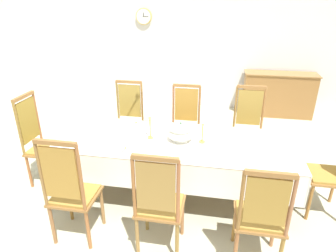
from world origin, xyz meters
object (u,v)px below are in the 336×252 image
at_px(chair_north_b, 185,124).
at_px(chair_head_west, 40,140).
at_px(chair_south_c, 261,215).
at_px(spoon_secondary, 136,123).
at_px(candlestick_east, 203,132).
at_px(chair_north_a, 128,120).
at_px(dining_table, 176,146).
at_px(soup_tureen, 181,132).
at_px(chair_south_a, 70,190).
at_px(chair_north_c, 248,128).
at_px(bowl_near_right, 145,124).
at_px(spoon_primary, 125,149).
at_px(chair_head_east, 336,167).
at_px(sideboard, 278,94).
at_px(mounted_clock, 144,16).
at_px(chair_south_b, 159,202).
at_px(candlestick_west, 150,126).
at_px(bowl_near_left, 135,149).

distance_m(chair_north_b, chair_head_west, 2.00).
height_order(chair_south_c, spoon_secondary, chair_south_c).
bearing_deg(chair_head_west, candlestick_east, 90.00).
height_order(chair_north_a, spoon_secondary, chair_north_a).
distance_m(dining_table, soup_tureen, 0.20).
bearing_deg(chair_north_b, spoon_secondary, 41.41).
distance_m(chair_south_a, chair_north_c, 2.57).
bearing_deg(chair_south_c, chair_south_a, -179.80).
height_order(chair_north_c, bowl_near_right, chair_north_c).
distance_m(chair_south_a, spoon_primary, 0.73).
height_order(chair_north_a, chair_head_east, chair_head_east).
height_order(chair_south_c, sideboard, chair_south_c).
bearing_deg(candlestick_east, mounted_clock, 114.61).
distance_m(chair_south_b, spoon_primary, 0.81).
relative_size(chair_south_b, bowl_near_right, 6.00).
distance_m(chair_south_b, chair_head_west, 2.00).
height_order(chair_north_b, chair_north_c, chair_north_c).
height_order(chair_north_c, sideboard, chair_north_c).
bearing_deg(chair_north_b, chair_north_c, -179.90).
height_order(chair_south_b, chair_south_c, chair_south_b).
relative_size(chair_south_c, candlestick_west, 2.85).
bearing_deg(soup_tureen, bowl_near_left, -142.86).
distance_m(chair_south_c, spoon_primary, 1.56).
height_order(chair_south_a, chair_north_b, chair_south_a).
distance_m(chair_south_a, chair_north_b, 2.04).
bearing_deg(candlestick_west, bowl_near_right, 113.74).
xyz_separation_m(chair_north_b, chair_south_c, (0.91, -1.83, -0.02)).
bearing_deg(chair_head_west, chair_south_c, 71.20).
bearing_deg(spoon_primary, chair_north_a, 114.64).
height_order(bowl_near_left, spoon_primary, bowl_near_left).
xyz_separation_m(candlestick_west, spoon_primary, (-0.21, -0.32, -0.15)).
bearing_deg(dining_table, chair_north_c, 45.61).
xyz_separation_m(chair_head_west, spoon_secondary, (1.19, 0.40, 0.16)).
distance_m(chair_south_a, candlestick_west, 1.13).
height_order(chair_south_c, candlestick_east, candlestick_east).
xyz_separation_m(chair_south_b, candlestick_west, (-0.30, 0.92, 0.34)).
bearing_deg(candlestick_west, dining_table, -0.00).
relative_size(soup_tureen, mounted_clock, 0.88).
height_order(chair_north_b, bowl_near_left, chair_north_b).
bearing_deg(chair_head_east, bowl_near_left, 98.91).
relative_size(chair_head_east, bowl_near_left, 6.18).
bearing_deg(spoon_secondary, soup_tureen, -42.81).
relative_size(chair_south_a, chair_south_c, 1.10).
relative_size(chair_head_west, bowl_near_left, 6.20).
distance_m(chair_south_b, spoon_secondary, 1.46).
xyz_separation_m(chair_south_a, chair_south_c, (1.79, 0.01, -0.03)).
bearing_deg(spoon_secondary, chair_head_east, -21.08).
bearing_deg(spoon_secondary, candlestick_west, -65.22).
bearing_deg(dining_table, chair_north_a, 133.88).
bearing_deg(chair_north_c, chair_north_a, 0.03).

